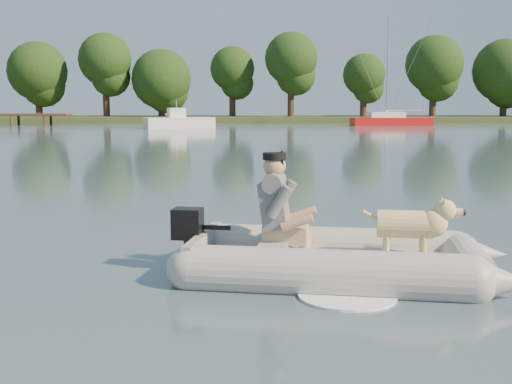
{
  "coord_description": "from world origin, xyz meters",
  "views": [
    {
      "loc": [
        -0.17,
        -6.99,
        1.95
      ],
      "look_at": [
        -0.14,
        1.71,
        0.75
      ],
      "focal_mm": 45.0,
      "sensor_mm": 36.0,
      "label": 1
    }
  ],
  "objects_px": {
    "man": "(276,201)",
    "motorboat": "(179,115)",
    "dinghy": "(342,221)",
    "dog": "(405,229)",
    "sailboat": "(390,121)"
  },
  "relations": [
    {
      "from": "man",
      "to": "dinghy",
      "type": "bearing_deg",
      "value": -4.24
    },
    {
      "from": "motorboat",
      "to": "sailboat",
      "type": "height_order",
      "value": "sailboat"
    },
    {
      "from": "dinghy",
      "to": "man",
      "type": "height_order",
      "value": "man"
    },
    {
      "from": "sailboat",
      "to": "dinghy",
      "type": "bearing_deg",
      "value": -107.38
    },
    {
      "from": "motorboat",
      "to": "sailboat",
      "type": "bearing_deg",
      "value": -0.69
    },
    {
      "from": "man",
      "to": "sailboat",
      "type": "relative_size",
      "value": 0.12
    },
    {
      "from": "dinghy",
      "to": "man",
      "type": "bearing_deg",
      "value": 175.76
    },
    {
      "from": "man",
      "to": "dog",
      "type": "bearing_deg",
      "value": 0.0
    },
    {
      "from": "motorboat",
      "to": "dog",
      "type": "bearing_deg",
      "value": -101.06
    },
    {
      "from": "man",
      "to": "motorboat",
      "type": "distance_m",
      "value": 44.16
    },
    {
      "from": "dinghy",
      "to": "man",
      "type": "relative_size",
      "value": 4.29
    },
    {
      "from": "dinghy",
      "to": "dog",
      "type": "height_order",
      "value": "dinghy"
    },
    {
      "from": "sailboat",
      "to": "motorboat",
      "type": "bearing_deg",
      "value": -164.69
    },
    {
      "from": "dinghy",
      "to": "dog",
      "type": "relative_size",
      "value": 4.95
    },
    {
      "from": "dog",
      "to": "sailboat",
      "type": "height_order",
      "value": "sailboat"
    }
  ]
}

